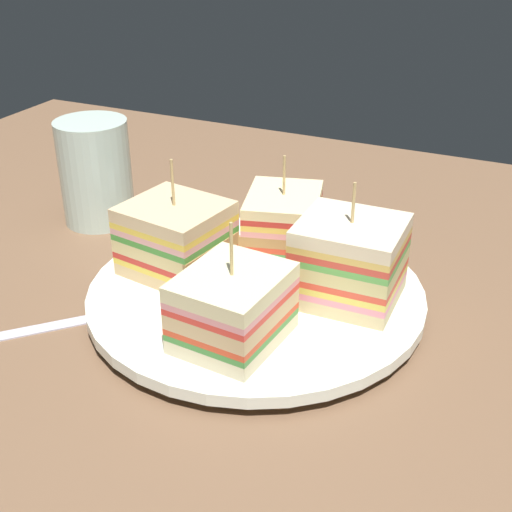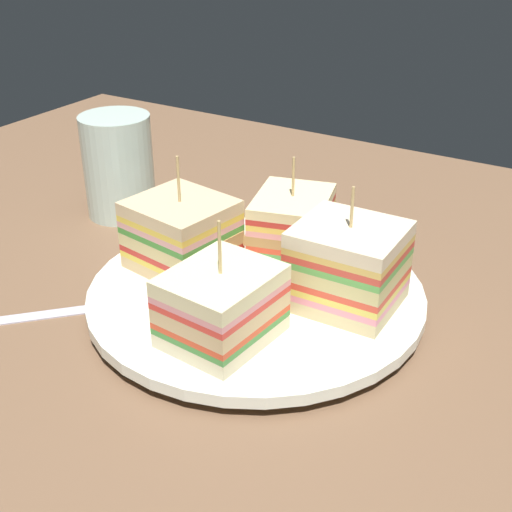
# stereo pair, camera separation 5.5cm
# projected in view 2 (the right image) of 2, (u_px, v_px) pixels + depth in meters

# --- Properties ---
(ground_plane) EXTENTS (1.15, 0.88, 0.02)m
(ground_plane) POSITION_uv_depth(u_px,v_px,m) (256.00, 315.00, 0.57)
(ground_plane) COLOR brown
(plate) EXTENTS (0.28, 0.28, 0.02)m
(plate) POSITION_uv_depth(u_px,v_px,m) (256.00, 295.00, 0.57)
(plate) COLOR white
(plate) RESTS_ON ground_plane
(sandwich_wedge_0) EXTENTS (0.08, 0.07, 0.10)m
(sandwich_wedge_0) POSITION_uv_depth(u_px,v_px,m) (347.00, 266.00, 0.53)
(sandwich_wedge_0) COLOR #D3BC87
(sandwich_wedge_0) RESTS_ON plate
(sandwich_wedge_1) EXTENTS (0.08, 0.09, 0.09)m
(sandwich_wedge_1) POSITION_uv_depth(u_px,v_px,m) (292.00, 224.00, 0.61)
(sandwich_wedge_1) COLOR beige
(sandwich_wedge_1) RESTS_ON plate
(sandwich_wedge_2) EXTENTS (0.09, 0.08, 0.10)m
(sandwich_wedge_2) POSITION_uv_depth(u_px,v_px,m) (181.00, 235.00, 0.58)
(sandwich_wedge_2) COLOR #DDB57D
(sandwich_wedge_2) RESTS_ON plate
(sandwich_wedge_3) EXTENTS (0.07, 0.09, 0.09)m
(sandwich_wedge_3) POSITION_uv_depth(u_px,v_px,m) (222.00, 306.00, 0.49)
(sandwich_wedge_3) COLOR beige
(sandwich_wedge_3) RESTS_ON plate
(drinking_glass) EXTENTS (0.07, 0.07, 0.11)m
(drinking_glass) POSITION_uv_depth(u_px,v_px,m) (119.00, 173.00, 0.71)
(drinking_glass) COLOR silver
(drinking_glass) RESTS_ON ground_plane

